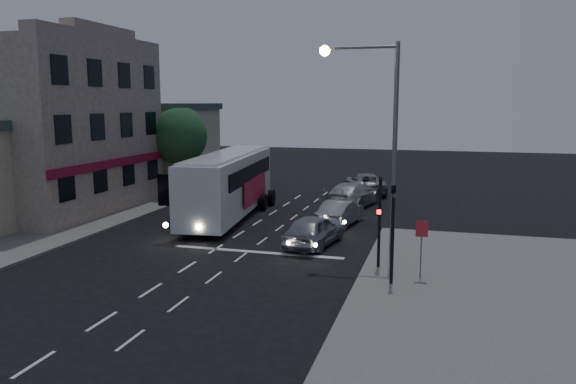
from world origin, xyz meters
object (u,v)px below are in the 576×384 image
(car_suv, at_px, (314,230))
(traffic_signal_main, at_px, (380,211))
(tour_bus, at_px, (229,183))
(car_sedan_a, at_px, (341,213))
(regulatory_sign, at_px, (421,240))
(streetlight, at_px, (379,126))
(street_tree, at_px, (179,134))
(car_sedan_c, at_px, (365,183))
(traffic_signal_side, at_px, (393,222))
(car_sedan_b, at_px, (353,195))

(car_suv, distance_m, traffic_signal_main, 4.82)
(tour_bus, height_order, car_sedan_a, tour_bus)
(regulatory_sign, relative_size, streetlight, 0.24)
(regulatory_sign, height_order, street_tree, street_tree)
(car_sedan_c, height_order, traffic_signal_main, traffic_signal_main)
(traffic_signal_main, distance_m, traffic_signal_side, 2.10)
(car_sedan_b, bearing_deg, car_sedan_c, -79.77)
(regulatory_sign, bearing_deg, streetlight, 128.75)
(car_sedan_a, bearing_deg, car_suv, 94.54)
(traffic_signal_main, height_order, regulatory_sign, traffic_signal_main)
(tour_bus, distance_m, car_suv, 8.32)
(traffic_signal_side, height_order, streetlight, streetlight)
(streetlight, bearing_deg, car_sedan_c, 99.39)
(traffic_signal_side, distance_m, street_tree, 23.24)
(car_suv, relative_size, car_sedan_c, 0.82)
(traffic_signal_side, bearing_deg, traffic_signal_main, 109.49)
(car_sedan_a, bearing_deg, tour_bus, 6.06)
(regulatory_sign, bearing_deg, car_sedan_a, 117.72)
(tour_bus, distance_m, traffic_signal_side, 14.60)
(car_sedan_a, xyz_separation_m, regulatory_sign, (4.68, -8.90, 0.91))
(car_sedan_b, bearing_deg, regulatory_sign, 119.28)
(car_suv, xyz_separation_m, street_tree, (-12.43, 11.22, 3.74))
(car_sedan_b, height_order, streetlight, streetlight)
(street_tree, bearing_deg, car_suv, -42.07)
(car_sedan_b, height_order, traffic_signal_main, traffic_signal_main)
(car_sedan_b, bearing_deg, traffic_signal_side, 114.75)
(car_sedan_c, distance_m, street_tree, 14.05)
(car_sedan_a, distance_m, car_sedan_b, 5.58)
(traffic_signal_main, distance_m, regulatory_sign, 2.14)
(traffic_signal_side, bearing_deg, car_sedan_a, 110.45)
(car_sedan_a, height_order, car_sedan_b, car_sedan_b)
(car_sedan_c, relative_size, traffic_signal_main, 1.33)
(car_suv, bearing_deg, traffic_signal_main, 147.20)
(car_sedan_b, relative_size, car_sedan_c, 1.02)
(traffic_signal_main, relative_size, traffic_signal_side, 1.00)
(regulatory_sign, bearing_deg, tour_bus, 140.92)
(car_suv, height_order, street_tree, street_tree)
(car_sedan_c, xyz_separation_m, street_tree, (-12.62, -4.91, 3.74))
(car_sedan_a, distance_m, traffic_signal_side, 10.67)
(car_suv, bearing_deg, car_sedan_a, -85.56)
(car_suv, height_order, streetlight, streetlight)
(car_sedan_a, distance_m, street_tree, 14.81)
(car_suv, distance_m, car_sedan_b, 10.44)
(tour_bus, bearing_deg, car_sedan_a, -9.55)
(streetlight, bearing_deg, tour_bus, 144.15)
(traffic_signal_side, xyz_separation_m, street_tree, (-16.51, 16.22, 2.08))
(regulatory_sign, bearing_deg, traffic_signal_main, 149.16)
(traffic_signal_side, bearing_deg, street_tree, 135.50)
(car_sedan_b, height_order, regulatory_sign, regulatory_sign)
(tour_bus, distance_m, streetlight, 12.24)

